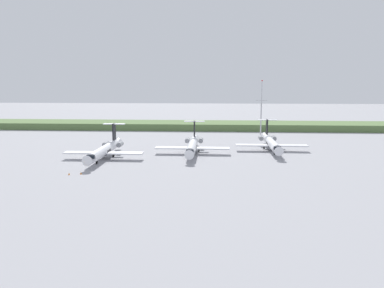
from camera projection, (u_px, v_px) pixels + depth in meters
The scene contains 8 objects.
ground_plane at pixel (196, 142), 137.12m from camera, with size 500.00×500.00×0.00m, color #939399.
grass_berm at pixel (200, 125), 176.99m from camera, with size 320.00×20.00×3.09m, color #597542.
regional_jet_nearest at pixel (105, 149), 108.73m from camera, with size 22.81×31.00×9.00m.
regional_jet_second at pixel (193, 145), 116.55m from camera, with size 22.81×31.00×9.00m.
regional_jet_third at pixel (271, 142), 121.48m from camera, with size 22.81×31.00×9.00m.
antenna_mast at pixel (261, 114), 145.63m from camera, with size 4.40×0.50×22.65m.
safety_cone_front_marker at pixel (69, 174), 89.32m from camera, with size 0.44×0.44×0.55m, color orange.
safety_cone_mid_marker at pixel (81, 173), 89.91m from camera, with size 0.44×0.44×0.55m, color orange.
Camera 1 is at (6.88, -105.18, 21.96)m, focal length 35.07 mm.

